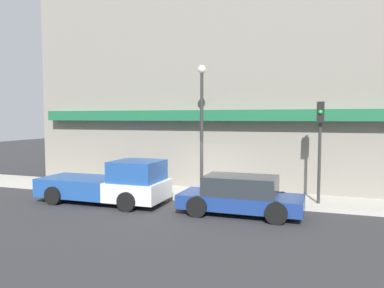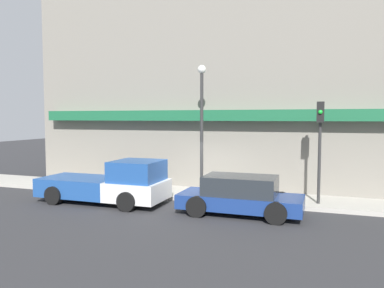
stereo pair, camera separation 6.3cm
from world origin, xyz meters
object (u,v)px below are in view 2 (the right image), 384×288
Objects in this scene: fire_hydrant at (114,182)px; street_lamp at (202,115)px; pickup_truck at (111,184)px; parked_car at (240,195)px; traffic_light at (320,134)px.

fire_hydrant is 0.13× the size of street_lamp.
parked_car is (5.44, -0.00, -0.10)m from pickup_truck.
fire_hydrant is at bearing 118.46° from pickup_truck.
pickup_truck reaches higher than parked_car.
street_lamp is (3.28, 2.07, 2.87)m from pickup_truck.
pickup_truck is 5.44m from parked_car.
pickup_truck is 8.61m from traffic_light.
parked_car is 6.07× the size of fire_hydrant.
street_lamp is (-2.16, 2.07, 2.97)m from parked_car.
parked_car is at bearing -144.24° from traffic_light.
fire_hydrant is (-6.38, 1.83, -0.17)m from parked_car.
pickup_truck reaches higher than fire_hydrant.
parked_car is 1.13× the size of traffic_light.
street_lamp is at bearing 178.48° from traffic_light.
pickup_truck is 4.83m from street_lamp.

